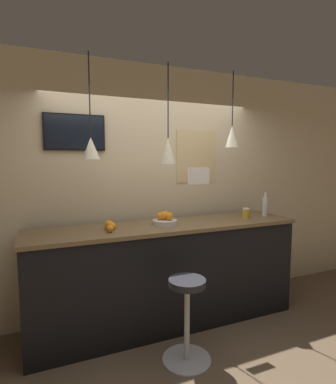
# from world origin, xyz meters

# --- Properties ---
(ground_plane) EXTENTS (14.00, 14.00, 0.00)m
(ground_plane) POSITION_xyz_m (0.00, 0.00, 0.00)
(ground_plane) COLOR brown
(back_wall) EXTENTS (8.00, 0.06, 2.90)m
(back_wall) POSITION_xyz_m (0.00, 1.08, 1.45)
(back_wall) COLOR beige
(back_wall) RESTS_ON ground_plane
(service_counter) EXTENTS (2.93, 0.68, 1.11)m
(service_counter) POSITION_xyz_m (0.00, 0.63, 0.56)
(service_counter) COLOR black
(service_counter) RESTS_ON ground_plane
(bar_stool) EXTENTS (0.44, 0.44, 0.76)m
(bar_stool) POSITION_xyz_m (-0.10, -0.03, 0.46)
(bar_stool) COLOR #B7B7BC
(bar_stool) RESTS_ON ground_plane
(fruit_bowl) EXTENTS (0.26, 0.26, 0.14)m
(fruit_bowl) POSITION_xyz_m (-0.05, 0.62, 1.17)
(fruit_bowl) COLOR beige
(fruit_bowl) RESTS_ON service_counter
(orange_pile) EXTENTS (0.12, 0.24, 0.09)m
(orange_pile) POSITION_xyz_m (-0.63, 0.62, 1.15)
(orange_pile) COLOR orange
(orange_pile) RESTS_ON service_counter
(juice_bottle) EXTENTS (0.07, 0.07, 0.29)m
(juice_bottle) POSITION_xyz_m (1.29, 0.61, 1.24)
(juice_bottle) COLOR silver
(juice_bottle) RESTS_ON service_counter
(spread_jar) EXTENTS (0.08, 0.08, 0.12)m
(spread_jar) POSITION_xyz_m (1.01, 0.61, 1.17)
(spread_jar) COLOR gold
(spread_jar) RESTS_ON service_counter
(pendant_lamp_left) EXTENTS (0.17, 0.17, 0.99)m
(pendant_lamp_left) POSITION_xyz_m (-0.80, 0.63, 1.92)
(pendant_lamp_left) COLOR black
(pendant_lamp_middle) EXTENTS (0.16, 0.16, 1.04)m
(pendant_lamp_middle) POSITION_xyz_m (0.00, 0.63, 1.90)
(pendant_lamp_middle) COLOR black
(pendant_lamp_right) EXTENTS (0.16, 0.16, 0.86)m
(pendant_lamp_right) POSITION_xyz_m (0.80, 0.63, 2.07)
(pendant_lamp_right) COLOR black
(mounted_tv) EXTENTS (0.63, 0.04, 0.38)m
(mounted_tv) POSITION_xyz_m (-0.90, 1.03, 2.09)
(mounted_tv) COLOR black
(hanging_menu_board) EXTENTS (0.24, 0.01, 0.17)m
(hanging_menu_board) POSITION_xyz_m (0.23, 0.37, 1.64)
(hanging_menu_board) COLOR white
(wall_poster) EXTENTS (0.55, 0.01, 0.65)m
(wall_poster) POSITION_xyz_m (0.56, 1.05, 1.85)
(wall_poster) COLOR #DBBC84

